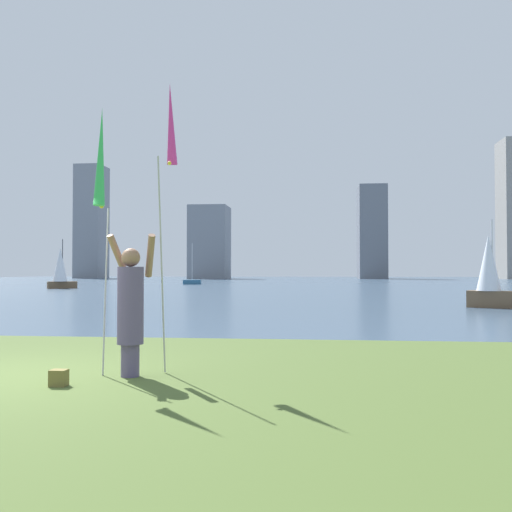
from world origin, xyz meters
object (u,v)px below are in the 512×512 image
object	(u,v)px
sailboat_0	(490,273)
sailboat_6	(192,282)
kite_flag_left	(101,161)
sailboat_4	(61,268)
person	(131,306)
bag	(59,378)
kite_flag_right	(171,131)

from	to	relation	value
sailboat_0	sailboat_6	world-z (taller)	sailboat_6
kite_flag_left	sailboat_4	distance (m)	40.63
person	sailboat_4	bearing A→B (deg)	113.83
person	sailboat_0	bearing A→B (deg)	56.40
person	sailboat_0	world-z (taller)	sailboat_0
sailboat_4	bag	bearing A→B (deg)	-64.99
sailboat_0	kite_flag_left	bearing A→B (deg)	-122.00
person	kite_flag_left	bearing A→B (deg)	-169.09
person	sailboat_6	world-z (taller)	sailboat_6
sailboat_0	sailboat_6	bearing A→B (deg)	119.50
person	sailboat_4	distance (m)	40.70
kite_flag_right	sailboat_0	xyz separation A→B (m)	(9.05, 15.12, -2.23)
person	kite_flag_right	world-z (taller)	kite_flag_right
kite_flag_right	sailboat_4	distance (m)	40.41
bag	person	bearing A→B (deg)	47.21
kite_flag_left	sailboat_0	size ratio (longest dim) A/B	1.09
kite_flag_left	kite_flag_right	bearing A→B (deg)	39.51
bag	sailboat_0	size ratio (longest dim) A/B	0.06
kite_flag_left	bag	distance (m)	3.01
bag	kite_flag_left	bearing A→B (deg)	66.47
person	sailboat_0	distance (m)	18.34
sailboat_4	sailboat_6	xyz separation A→B (m)	(7.71, 14.27, -1.36)
kite_flag_left	bag	world-z (taller)	kite_flag_left
sailboat_0	sailboat_4	world-z (taller)	sailboat_4
person	kite_flag_left	distance (m)	2.08
sailboat_6	kite_flag_right	bearing A→B (deg)	-77.88
sailboat_6	sailboat_4	bearing A→B (deg)	-118.39
kite_flag_left	sailboat_6	size ratio (longest dim) A/B	0.89
person	bag	world-z (taller)	person
person	sailboat_4	xyz separation A→B (m)	(-18.07, 36.47, 0.65)
bag	sailboat_4	size ratio (longest dim) A/B	0.05
person	kite_flag_left	xyz separation A→B (m)	(-0.41, -0.10, 2.04)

